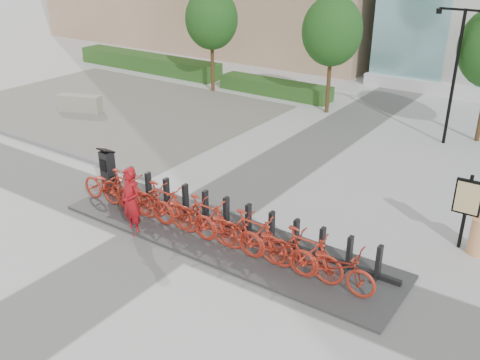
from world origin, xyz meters
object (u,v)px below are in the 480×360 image
Objects in this scene: construction_barrel at (480,236)px; map_sign at (467,201)px; worker_red at (131,201)px; jersey_barrier at (80,104)px; bike_0 at (109,187)px; kiosk at (108,171)px.

map_sign reaches higher than construction_barrel.
worker_red is 0.95× the size of jersey_barrier.
worker_red reaches higher than construction_barrel.
worker_red is 11.74m from jersey_barrier.
worker_red is at bearing -53.77° from jersey_barrier.
worker_red is at bearing -151.42° from map_sign.
construction_barrel is 0.97m from map_sign.
kiosk is at bearing 47.90° from bike_0.
worker_red reaches higher than jersey_barrier.
map_sign is at bearing 175.61° from construction_barrel.
construction_barrel is 17.81m from jersey_barrier.
kiosk is 10.17m from map_sign.
bike_0 reaches higher than jersey_barrier.
bike_0 is at bearing -55.57° from jersey_barrier.
map_sign is (9.10, 3.51, 0.72)m from bike_0.
kiosk is at bearing -164.29° from map_sign.
bike_0 is 1.86m from worker_red.
worker_red is (1.68, -0.73, 0.32)m from bike_0.
worker_red is 0.93× the size of map_sign.
bike_0 is at bearing -159.99° from construction_barrel.
jersey_barrier is 0.98× the size of map_sign.
bike_0 is 2.13× the size of construction_barrel.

